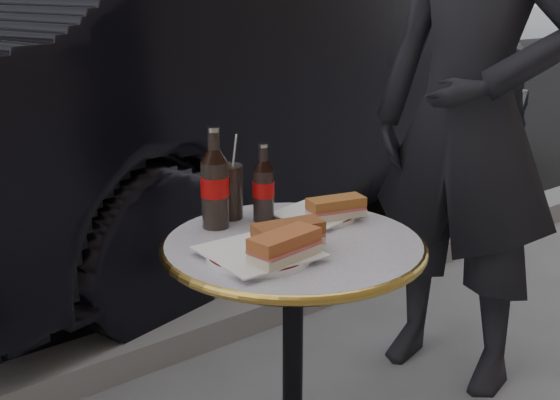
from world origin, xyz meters
TOP-DOWN VIEW (x-y plane):
  - curb at (0.00, 0.90)m, footprint 40.00×0.20m
  - bistro_table at (0.00, 0.00)m, footprint 0.62×0.62m
  - plate_left at (-0.13, -0.04)m, footprint 0.28×0.28m
  - plate_right at (0.16, 0.09)m, footprint 0.20×0.20m
  - sandwich_left_a at (-0.11, -0.10)m, footprint 0.17×0.10m
  - sandwich_left_b at (-0.06, -0.05)m, footprint 0.17×0.10m
  - sandwich_right at (0.17, 0.04)m, footprint 0.16×0.10m
  - cola_bottle_left at (-0.09, 0.20)m, footprint 0.07×0.07m
  - cola_bottle_right at (0.04, 0.16)m, footprint 0.07×0.07m
  - cola_glass at (-0.02, 0.23)m, footprint 0.08×0.08m
  - parked_car at (1.34, 2.01)m, footprint 2.64×4.87m
  - pedestrian at (0.87, 0.17)m, footprint 0.56×0.73m

SIDE VIEW (x-z plane):
  - curb at x=0.00m, z-range -0.01..0.11m
  - bistro_table at x=0.00m, z-range 0.00..0.73m
  - plate_right at x=0.16m, z-range 0.73..0.74m
  - plate_left at x=-0.13m, z-range 0.73..0.75m
  - parked_car at x=1.34m, z-range 0.00..1.52m
  - sandwich_right at x=0.17m, z-range 0.74..0.79m
  - sandwich_left_b at x=-0.06m, z-range 0.75..0.80m
  - sandwich_left_a at x=-0.11m, z-range 0.75..0.80m
  - cola_glass at x=-0.02m, z-range 0.73..0.87m
  - cola_bottle_right at x=0.04m, z-range 0.73..0.93m
  - cola_bottle_left at x=-0.09m, z-range 0.73..0.98m
  - pedestrian at x=0.87m, z-range 0.00..1.78m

